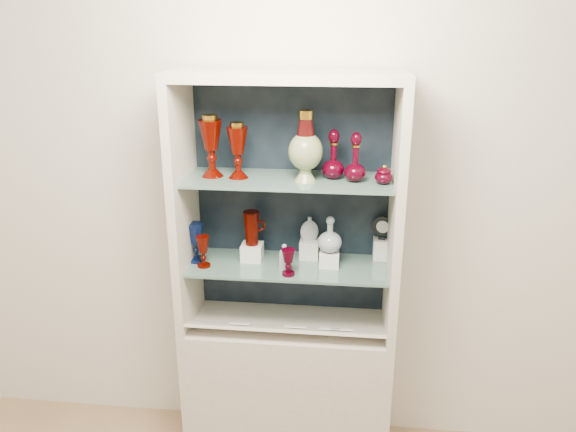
# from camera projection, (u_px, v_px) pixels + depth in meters

# --- Properties ---
(wall_back) EXTENTS (3.50, 0.02, 2.80)m
(wall_back) POSITION_uv_depth(u_px,v_px,m) (293.00, 181.00, 2.71)
(wall_back) COLOR silver
(wall_back) RESTS_ON ground
(cabinet_base) EXTENTS (1.00, 0.40, 0.75)m
(cabinet_base) POSITION_uv_depth(u_px,v_px,m) (288.00, 387.00, 2.85)
(cabinet_base) COLOR beige
(cabinet_base) RESTS_ON ground
(cabinet_back_panel) EXTENTS (0.98, 0.02, 1.15)m
(cabinet_back_panel) POSITION_uv_depth(u_px,v_px,m) (292.00, 198.00, 2.71)
(cabinet_back_panel) COLOR black
(cabinet_back_panel) RESTS_ON cabinet_base
(cabinet_side_left) EXTENTS (0.04, 0.40, 1.15)m
(cabinet_side_left) POSITION_uv_depth(u_px,v_px,m) (184.00, 207.00, 2.58)
(cabinet_side_left) COLOR beige
(cabinet_side_left) RESTS_ON cabinet_base
(cabinet_side_right) EXTENTS (0.04, 0.40, 1.15)m
(cabinet_side_right) POSITION_uv_depth(u_px,v_px,m) (396.00, 215.00, 2.48)
(cabinet_side_right) COLOR beige
(cabinet_side_right) RESTS_ON cabinet_base
(cabinet_top_cap) EXTENTS (1.00, 0.40, 0.04)m
(cabinet_top_cap) POSITION_uv_depth(u_px,v_px,m) (288.00, 76.00, 2.33)
(cabinet_top_cap) COLOR beige
(cabinet_top_cap) RESTS_ON cabinet_side_left
(shelf_lower) EXTENTS (0.92, 0.34, 0.01)m
(shelf_lower) POSITION_uv_depth(u_px,v_px,m) (288.00, 266.00, 2.64)
(shelf_lower) COLOR slate
(shelf_lower) RESTS_ON cabinet_side_left
(shelf_upper) EXTENTS (0.92, 0.34, 0.01)m
(shelf_upper) POSITION_uv_depth(u_px,v_px,m) (288.00, 180.00, 2.50)
(shelf_upper) COLOR slate
(shelf_upper) RESTS_ON cabinet_side_left
(label_ledge) EXTENTS (0.92, 0.17, 0.09)m
(label_ledge) POSITION_uv_depth(u_px,v_px,m) (285.00, 329.00, 2.61)
(label_ledge) COLOR beige
(label_ledge) RESTS_ON cabinet_base
(label_card_0) EXTENTS (0.10, 0.06, 0.03)m
(label_card_0) POSITION_uv_depth(u_px,v_px,m) (296.00, 327.00, 2.60)
(label_card_0) COLOR white
(label_card_0) RESTS_ON label_ledge
(label_card_1) EXTENTS (0.10, 0.06, 0.03)m
(label_card_1) POSITION_uv_depth(u_px,v_px,m) (240.00, 324.00, 2.62)
(label_card_1) COLOR white
(label_card_1) RESTS_ON label_ledge
(label_card_2) EXTENTS (0.10, 0.06, 0.03)m
(label_card_2) POSITION_uv_depth(u_px,v_px,m) (342.00, 329.00, 2.58)
(label_card_2) COLOR white
(label_card_2) RESTS_ON label_ledge
(label_card_3) EXTENTS (0.10, 0.06, 0.03)m
(label_card_3) POSITION_uv_depth(u_px,v_px,m) (329.00, 329.00, 2.58)
(label_card_3) COLOR white
(label_card_3) RESTS_ON label_ledge
(pedestal_lamp_left) EXTENTS (0.13, 0.13, 0.25)m
(pedestal_lamp_left) POSITION_uv_depth(u_px,v_px,m) (238.00, 150.00, 2.47)
(pedestal_lamp_left) COLOR #450600
(pedestal_lamp_left) RESTS_ON shelf_upper
(pedestal_lamp_right) EXTENTS (0.14, 0.14, 0.28)m
(pedestal_lamp_right) POSITION_uv_depth(u_px,v_px,m) (211.00, 146.00, 2.49)
(pedestal_lamp_right) COLOR #450600
(pedestal_lamp_right) RESTS_ON shelf_upper
(enamel_urn) EXTENTS (0.17, 0.17, 0.31)m
(enamel_urn) POSITION_uv_depth(u_px,v_px,m) (306.00, 146.00, 2.41)
(enamel_urn) COLOR #094310
(enamel_urn) RESTS_ON shelf_upper
(ruby_decanter_a) EXTENTS (0.12, 0.12, 0.24)m
(ruby_decanter_a) POSITION_uv_depth(u_px,v_px,m) (356.00, 154.00, 2.41)
(ruby_decanter_a) COLOR #3D000F
(ruby_decanter_a) RESTS_ON shelf_upper
(ruby_decanter_b) EXTENTS (0.11, 0.11, 0.23)m
(ruby_decanter_b) POSITION_uv_depth(u_px,v_px,m) (334.00, 153.00, 2.46)
(ruby_decanter_b) COLOR #3D000F
(ruby_decanter_b) RESTS_ON shelf_upper
(lidded_bowl) EXTENTS (0.09, 0.09, 0.09)m
(lidded_bowl) POSITION_uv_depth(u_px,v_px,m) (384.00, 174.00, 2.40)
(lidded_bowl) COLOR #3D000F
(lidded_bowl) RESTS_ON shelf_upper
(cobalt_goblet) EXTENTS (0.09, 0.09, 0.19)m
(cobalt_goblet) POSITION_uv_depth(u_px,v_px,m) (196.00, 242.00, 2.65)
(cobalt_goblet) COLOR #0A153D
(cobalt_goblet) RESTS_ON shelf_lower
(ruby_goblet_tall) EXTENTS (0.07, 0.07, 0.15)m
(ruby_goblet_tall) POSITION_uv_depth(u_px,v_px,m) (203.00, 251.00, 2.60)
(ruby_goblet_tall) COLOR #450600
(ruby_goblet_tall) RESTS_ON shelf_lower
(ruby_goblet_small) EXTENTS (0.07, 0.07, 0.12)m
(ruby_goblet_small) POSITION_uv_depth(u_px,v_px,m) (288.00, 262.00, 2.51)
(ruby_goblet_small) COLOR #3D000F
(ruby_goblet_small) RESTS_ON shelf_lower
(riser_ruby_pitcher) EXTENTS (0.10, 0.10, 0.08)m
(riser_ruby_pitcher) POSITION_uv_depth(u_px,v_px,m) (252.00, 252.00, 2.68)
(riser_ruby_pitcher) COLOR silver
(riser_ruby_pitcher) RESTS_ON shelf_lower
(ruby_pitcher) EXTENTS (0.14, 0.12, 0.16)m
(ruby_pitcher) POSITION_uv_depth(u_px,v_px,m) (252.00, 228.00, 2.64)
(ruby_pitcher) COLOR #450600
(ruby_pitcher) RESTS_ON riser_ruby_pitcher
(clear_square_bottle) EXTENTS (0.04, 0.04, 0.12)m
(clear_square_bottle) POSITION_uv_depth(u_px,v_px,m) (284.00, 256.00, 2.58)
(clear_square_bottle) COLOR #919EA6
(clear_square_bottle) RESTS_ON shelf_lower
(riser_flat_flask) EXTENTS (0.09, 0.09, 0.09)m
(riser_flat_flask) POSITION_uv_depth(u_px,v_px,m) (309.00, 249.00, 2.70)
(riser_flat_flask) COLOR silver
(riser_flat_flask) RESTS_ON shelf_lower
(flat_flask) EXTENTS (0.09, 0.06, 0.12)m
(flat_flask) POSITION_uv_depth(u_px,v_px,m) (309.00, 228.00, 2.67)
(flat_flask) COLOR #ABB8BE
(flat_flask) RESTS_ON riser_flat_flask
(riser_clear_round_decanter) EXTENTS (0.09, 0.09, 0.07)m
(riser_clear_round_decanter) POSITION_uv_depth(u_px,v_px,m) (329.00, 259.00, 2.62)
(riser_clear_round_decanter) COLOR silver
(riser_clear_round_decanter) RESTS_ON shelf_lower
(clear_round_decanter) EXTENTS (0.12, 0.12, 0.17)m
(clear_round_decanter) POSITION_uv_depth(u_px,v_px,m) (330.00, 235.00, 2.58)
(clear_round_decanter) COLOR #919EA6
(clear_round_decanter) RESTS_ON riser_clear_round_decanter
(riser_cameo_medallion) EXTENTS (0.08, 0.08, 0.10)m
(riser_cameo_medallion) POSITION_uv_depth(u_px,v_px,m) (382.00, 249.00, 2.69)
(riser_cameo_medallion) COLOR silver
(riser_cameo_medallion) RESTS_ON shelf_lower
(cameo_medallion) EXTENTS (0.11, 0.06, 0.12)m
(cameo_medallion) POSITION_uv_depth(u_px,v_px,m) (383.00, 228.00, 2.65)
(cameo_medallion) COLOR black
(cameo_medallion) RESTS_ON riser_cameo_medallion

